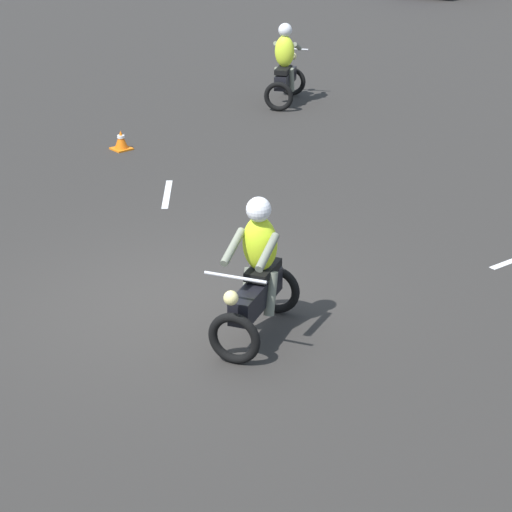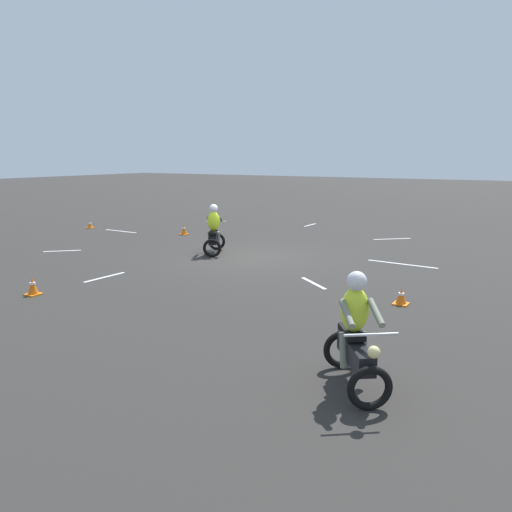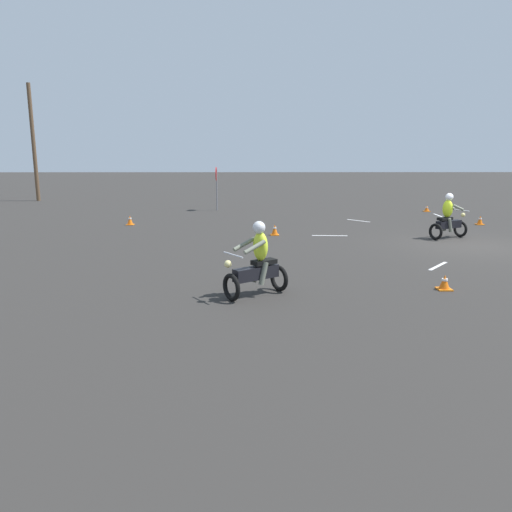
% 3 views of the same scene
% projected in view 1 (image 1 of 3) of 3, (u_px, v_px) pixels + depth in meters
% --- Properties ---
extents(ground_plane, '(120.00, 120.00, 0.00)m').
position_uv_depth(ground_plane, '(176.00, 301.00, 12.18)').
color(ground_plane, '#2D2B28').
extents(motorcycle_rider_foreground, '(1.20, 1.52, 1.66)m').
position_uv_depth(motorcycle_rider_foreground, '(257.00, 277.00, 11.10)').
color(motorcycle_rider_foreground, black).
rests_on(motorcycle_rider_foreground, ground).
extents(motorcycle_rider_background, '(1.31, 1.49, 1.66)m').
position_uv_depth(motorcycle_rider_background, '(285.00, 69.00, 20.37)').
color(motorcycle_rider_background, black).
rests_on(motorcycle_rider_background, ground).
extents(traffic_cone_near_right, '(0.32, 0.32, 0.35)m').
position_uv_depth(traffic_cone_near_right, '(121.00, 140.00, 17.72)').
color(traffic_cone_near_right, orange).
rests_on(traffic_cone_near_right, ground).
extents(lane_stripe_nw, '(1.05, 0.89, 0.01)m').
position_uv_depth(lane_stripe_nw, '(167.00, 194.00, 15.66)').
color(lane_stripe_nw, silver).
rests_on(lane_stripe_nw, ground).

